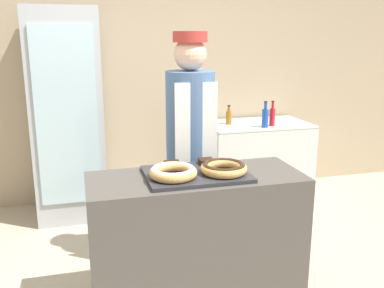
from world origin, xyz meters
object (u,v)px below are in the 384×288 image
object	(u,v)px
baker_person	(190,146)
bottle_red	(272,116)
brownie_back_right	(206,161)
serving_tray	(196,174)
beverage_fridge	(68,116)
chest_freezer	(256,160)
donut_chocolate_glaze	(224,168)
donut_light_glaze	(173,172)
brownie_back_left	(172,164)
bottle_amber	(229,117)
bottle_blue	(265,117)

from	to	relation	value
baker_person	bottle_red	bearing A→B (deg)	42.44
brownie_back_right	serving_tray	bearing A→B (deg)	-125.62
bottle_red	beverage_fridge	bearing A→B (deg)	175.26
brownie_back_right	chest_freezer	size ratio (longest dim) A/B	0.09
donut_chocolate_glaze	baker_person	size ratio (longest dim) A/B	0.16
donut_chocolate_glaze	bottle_red	xyz separation A→B (m)	(1.09, 1.62, -0.02)
donut_light_glaze	donut_chocolate_glaze	world-z (taller)	same
donut_chocolate_glaze	baker_person	xyz separation A→B (m)	(-0.06, 0.57, -0.00)
donut_light_glaze	bottle_red	distance (m)	2.15
serving_tray	beverage_fridge	xyz separation A→B (m)	(-0.79, 1.73, 0.09)
brownie_back_left	chest_freezer	bearing A→B (deg)	50.99
baker_person	beverage_fridge	distance (m)	1.51
serving_tray	bottle_amber	distance (m)	1.95
donut_light_glaze	bottle_blue	xyz separation A→B (m)	(1.31, 1.57, -0.02)
brownie_back_left	chest_freezer	distance (m)	2.09
serving_tray	bottle_red	xyz separation A→B (m)	(1.25, 1.56, 0.03)
donut_light_glaze	baker_person	distance (m)	0.62
baker_person	chest_freezer	distance (m)	1.71
bottle_red	bottle_amber	size ratio (longest dim) A/B	1.29
donut_chocolate_glaze	beverage_fridge	xyz separation A→B (m)	(-0.94, 1.79, 0.05)
donut_chocolate_glaze	chest_freezer	xyz separation A→B (m)	(1.00, 1.80, -0.53)
donut_light_glaze	baker_person	xyz separation A→B (m)	(0.26, 0.57, -0.00)
serving_tray	donut_chocolate_glaze	bearing A→B (deg)	-20.57
donut_chocolate_glaze	chest_freezer	distance (m)	2.13
beverage_fridge	bottle_red	xyz separation A→B (m)	(2.04, -0.17, -0.07)
chest_freezer	bottle_amber	xyz separation A→B (m)	(-0.32, 0.02, 0.49)
beverage_fridge	bottle_amber	size ratio (longest dim) A/B	9.82
beverage_fridge	bottle_blue	size ratio (longest dim) A/B	7.39
baker_person	beverage_fridge	bearing A→B (deg)	125.83
donut_light_glaze	bottle_amber	bearing A→B (deg)	61.09
bottle_red	bottle_blue	xyz separation A→B (m)	(-0.10, -0.05, 0.00)
bottle_amber	donut_chocolate_glaze	bearing A→B (deg)	-110.69
brownie_back_right	bottle_blue	xyz separation A→B (m)	(1.03, 1.35, 0.00)
bottle_blue	bottle_amber	world-z (taller)	bottle_blue
chest_freezer	beverage_fridge	bearing A→B (deg)	-179.80
beverage_fridge	chest_freezer	bearing A→B (deg)	0.20
brownie_back_left	beverage_fridge	xyz separation A→B (m)	(-0.67, 1.57, 0.07)
baker_person	bottle_red	xyz separation A→B (m)	(1.15, 1.05, -0.02)
serving_tray	beverage_fridge	size ratio (longest dim) A/B	0.32
donut_chocolate_glaze	chest_freezer	size ratio (longest dim) A/B	0.26
bottle_amber	brownie_back_right	bearing A→B (deg)	-114.57
bottle_blue	brownie_back_left	bearing A→B (deg)	-133.03
donut_chocolate_glaze	beverage_fridge	bearing A→B (deg)	117.82
brownie_back_left	bottle_amber	xyz separation A→B (m)	(0.96, 1.60, -0.03)
bottle_red	chest_freezer	bearing A→B (deg)	116.47
donut_light_glaze	bottle_red	world-z (taller)	bottle_red
serving_tray	bottle_red	world-z (taller)	bottle_red
donut_light_glaze	bottle_amber	world-z (taller)	bottle_amber
baker_person	chest_freezer	size ratio (longest dim) A/B	1.61
chest_freezer	bottle_red	xyz separation A→B (m)	(0.09, -0.18, 0.51)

